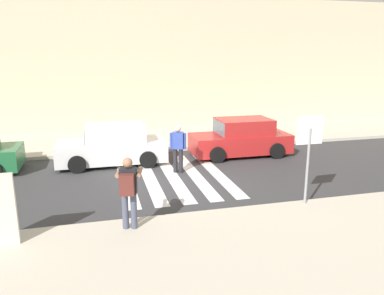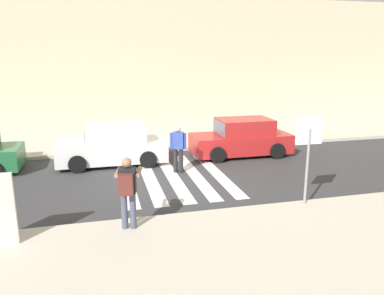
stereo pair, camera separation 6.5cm
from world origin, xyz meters
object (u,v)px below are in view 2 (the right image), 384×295
(parked_car_red, at_px, (241,138))
(pedestrian_crossing, at_px, (178,146))
(stop_sign, at_px, (309,141))
(photographer_with_backpack, at_px, (128,187))
(parked_car_white, at_px, (113,146))

(parked_car_red, bearing_deg, pedestrian_crossing, -151.29)
(stop_sign, relative_size, photographer_with_backpack, 1.41)
(stop_sign, xyz_separation_m, parked_car_red, (0.38, 5.70, -1.18))
(stop_sign, distance_m, photographer_with_backpack, 4.89)
(stop_sign, height_order, pedestrian_crossing, stop_sign)
(stop_sign, relative_size, parked_car_white, 0.59)
(stop_sign, bearing_deg, pedestrian_crossing, 123.81)
(pedestrian_crossing, height_order, parked_car_white, pedestrian_crossing)
(pedestrian_crossing, distance_m, parked_car_white, 2.78)
(pedestrian_crossing, bearing_deg, parked_car_white, 142.66)
(parked_car_red, bearing_deg, stop_sign, -93.77)
(stop_sign, relative_size, parked_car_red, 0.59)
(parked_car_white, relative_size, parked_car_red, 1.00)
(photographer_with_backpack, relative_size, parked_car_white, 0.42)
(stop_sign, distance_m, parked_car_red, 5.83)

